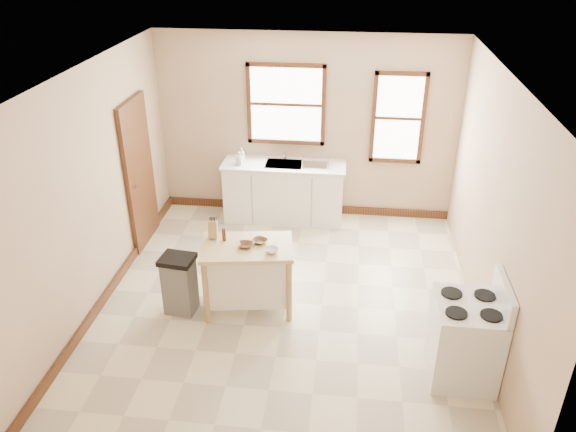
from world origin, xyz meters
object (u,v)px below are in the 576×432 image
Objects in this scene: dish_rack at (316,162)px; knife_block at (213,230)px; bowl_a at (245,245)px; kitchen_island at (248,277)px; soap_bottle_b at (240,158)px; gas_stove at (466,329)px; soap_bottle_a at (242,155)px; bowl_b at (260,241)px; trash_bin at (180,284)px; bowl_c at (272,250)px; pepper_grinder at (224,235)px.

knife_block reaches higher than dish_rack.
knife_block is at bearing 157.96° from bowl_a.
bowl_a reaches higher than kitchen_island.
soap_bottle_b is at bearing 85.76° from knife_block.
dish_rack is 3.65m from gas_stove.
soap_bottle_a is 2.37m from bowl_a.
dish_rack is 2.33× the size of bowl_b.
bowl_b is 0.23× the size of trash_bin.
soap_bottle_a reaches higher than gas_stove.
soap_bottle_a is at bearing 82.83° from soap_bottle_b.
kitchen_island is 6.21× the size of bowl_b.
soap_bottle_b is 1.31× the size of bowl_c.
gas_stove is at bearing -5.41° from trash_bin.
soap_bottle_b reaches higher than pepper_grinder.
bowl_b is at bearing 36.31° from bowl_a.
bowl_a is (-0.01, -0.03, 0.45)m from kitchen_island.
soap_bottle_a reaches higher than kitchen_island.
kitchen_island is 1.40× the size of trash_bin.
pepper_grinder is at bearing -127.15° from dish_rack.
soap_bottle_a is 0.60× the size of dish_rack.
pepper_grinder is at bearing 33.76° from trash_bin.
gas_stove is (2.64, -0.95, -0.36)m from pepper_grinder.
pepper_grinder reaches higher than trash_bin.
bowl_c is (0.79, -2.40, -0.16)m from soap_bottle_a.
bowl_c reaches higher than kitchen_island.
trash_bin is (-0.79, -0.17, -0.06)m from kitchen_island.
kitchen_island is at bearing -98.22° from soap_bottle_a.
bowl_a is (0.50, -2.26, -0.14)m from soap_bottle_b.
soap_bottle_a is 2.56m from trash_bin.
bowl_c is (0.59, -0.20, -0.05)m from pepper_grinder.
knife_block is at bearing -71.21° from soap_bottle_b.
soap_bottle_a is at bearing 101.65° from bowl_a.
bowl_a reaches higher than trash_bin.
pepper_grinder reaches higher than bowl_c.
soap_bottle_a is at bearing 85.03° from knife_block.
dish_rack is 0.35× the size of gas_stove.
kitchen_island is 5.24× the size of knife_block.
bowl_c is 0.20× the size of trash_bin.
trash_bin is (-0.50, -0.25, -0.56)m from pepper_grinder.
bowl_a is (0.27, -0.11, -0.05)m from pepper_grinder.
bowl_a is 0.19m from bowl_b.
pepper_grinder reaches higher than bowl_b.
soap_bottle_a reaches higher than dish_rack.
bowl_c is at bearing -28.55° from kitchen_island.
soap_bottle_b reaches higher than bowl_c.
soap_bottle_b reaches higher than bowl_b.
soap_bottle_b is (-0.03, -0.06, -0.02)m from soap_bottle_a.
kitchen_island is at bearing 18.99° from trash_bin.
knife_block is 0.18× the size of gas_stove.
bowl_a is at bearing -22.57° from pepper_grinder.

